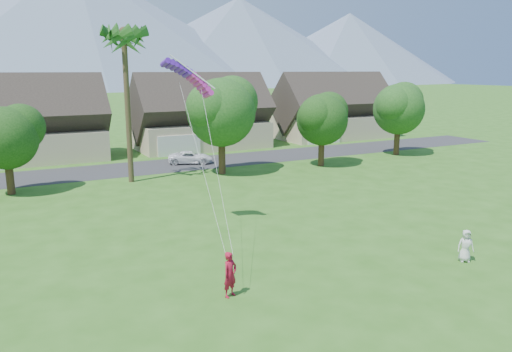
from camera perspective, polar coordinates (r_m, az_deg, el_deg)
ground at (r=19.06m, az=14.74°, el=-16.99°), size 500.00×500.00×0.00m
street at (r=48.39m, az=-13.30°, el=0.88°), size 90.00×7.00×0.01m
kite_flyer at (r=20.74m, az=-2.98°, el=-11.17°), size 0.82×0.70×1.91m
watcher at (r=26.35m, az=22.84°, el=-7.36°), size 0.93×0.83×1.59m
parked_car at (r=49.79m, az=-7.49°, el=2.11°), size 4.78×3.47×1.21m
mountain_ridge at (r=273.70m, az=-23.84°, el=15.27°), size 540.00×240.00×70.00m
houses_row at (r=56.67m, az=-15.29°, el=5.89°), size 72.75×8.19×8.86m
tree_row at (r=41.56m, az=-13.03°, el=5.91°), size 62.27×6.67×8.45m
fan_palm at (r=41.78m, az=-14.88°, el=15.35°), size 3.00×3.00×13.80m
parafoil_kite at (r=28.29m, az=-7.61°, el=11.39°), size 3.28×1.25×0.50m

